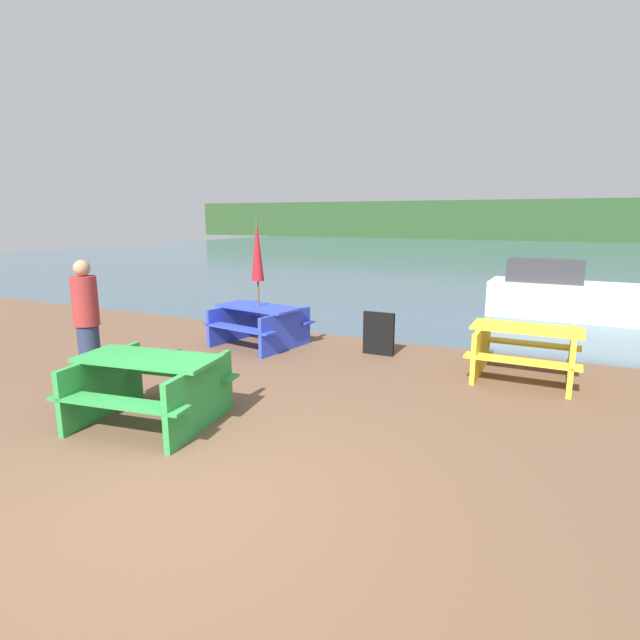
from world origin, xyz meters
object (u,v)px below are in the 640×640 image
at_px(picnic_table_green, 150,383).
at_px(picnic_table_blue, 259,322).
at_px(signboard, 379,334).
at_px(picnic_table_yellow, 525,348).
at_px(boat, 570,296).
at_px(umbrella_crimson, 257,252).
at_px(person, 87,321).

xyz_separation_m(picnic_table_green, picnic_table_blue, (-0.80, 3.56, -0.03)).
bearing_deg(signboard, picnic_table_blue, -170.83).
bearing_deg(picnic_table_yellow, signboard, 173.66).
xyz_separation_m(boat, signboard, (-2.97, -5.05, -0.15)).
distance_m(picnic_table_green, boat, 9.98).
distance_m(picnic_table_blue, boat, 7.49).
relative_size(picnic_table_blue, signboard, 2.34).
bearing_deg(boat, umbrella_crimson, -132.18).
height_order(picnic_table_green, person, person).
bearing_deg(person, signboard, 43.72).
distance_m(umbrella_crimson, boat, 7.59).
relative_size(umbrella_crimson, signboard, 3.09).
distance_m(picnic_table_green, person, 2.09).
xyz_separation_m(picnic_table_green, picnic_table_yellow, (3.79, 3.66, -0.01)).
height_order(picnic_table_green, boat, boat).
relative_size(picnic_table_green, umbrella_crimson, 0.78).
bearing_deg(person, boat, 52.58).
xyz_separation_m(picnic_table_yellow, umbrella_crimson, (-4.59, -0.09, 1.28)).
relative_size(picnic_table_yellow, boat, 0.40).
distance_m(picnic_table_blue, signboard, 2.25).
distance_m(picnic_table_yellow, person, 6.40).
relative_size(picnic_table_green, person, 1.02).
bearing_deg(umbrella_crimson, signboard, 9.17).
xyz_separation_m(picnic_table_blue, umbrella_crimson, (-0.00, 0.00, 1.29)).
bearing_deg(picnic_table_green, umbrella_crimson, 102.72).
height_order(person, signboard, person).
xyz_separation_m(picnic_table_yellow, boat, (0.60, 5.31, 0.07)).
height_order(picnic_table_blue, signboard, signboard).
bearing_deg(picnic_table_blue, picnic_table_green, -77.28).
height_order(picnic_table_yellow, signboard, picnic_table_yellow).
xyz_separation_m(picnic_table_yellow, person, (-5.69, -2.91, 0.43)).
height_order(picnic_table_blue, person, person).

